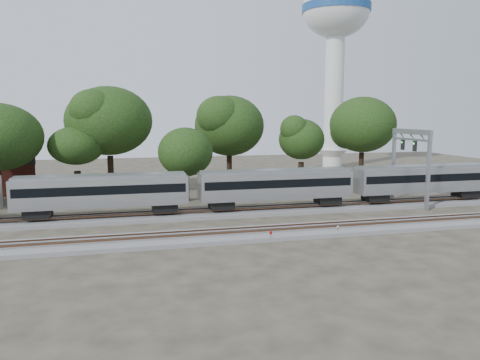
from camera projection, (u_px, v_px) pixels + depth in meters
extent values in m
plane|color=#383328|center=(221.00, 227.00, 47.26)|extent=(160.00, 160.00, 0.00)
cube|color=slate|center=(210.00, 213.00, 53.00)|extent=(160.00, 5.00, 0.40)
cube|color=brown|center=(211.00, 211.00, 52.25)|extent=(160.00, 0.08, 0.15)
cube|color=brown|center=(209.00, 208.00, 53.63)|extent=(160.00, 0.08, 0.15)
cube|color=slate|center=(229.00, 235.00, 43.39)|extent=(160.00, 5.00, 0.40)
cube|color=brown|center=(231.00, 233.00, 42.64)|extent=(160.00, 0.08, 0.15)
cube|color=brown|center=(228.00, 229.00, 44.02)|extent=(160.00, 0.08, 0.15)
cube|color=#B8BBC0|center=(102.00, 191.00, 49.81)|extent=(18.04, 3.11, 3.11)
cube|color=black|center=(102.00, 188.00, 49.77)|extent=(17.42, 3.16, 0.93)
cube|color=gray|center=(102.00, 176.00, 49.59)|extent=(17.62, 2.49, 0.36)
cube|color=black|center=(38.00, 213.00, 48.54)|extent=(2.70, 2.28, 0.93)
cube|color=black|center=(165.00, 207.00, 51.65)|extent=(2.70, 2.28, 0.93)
cube|color=#B8BBC0|center=(276.00, 185.00, 54.45)|extent=(18.04, 3.11, 3.11)
cube|color=black|center=(276.00, 182.00, 54.41)|extent=(17.42, 3.16, 0.93)
cube|color=gray|center=(276.00, 171.00, 54.23)|extent=(17.62, 2.49, 0.36)
cube|color=black|center=(221.00, 204.00, 53.18)|extent=(2.70, 2.28, 0.93)
cube|color=black|center=(327.00, 199.00, 56.29)|extent=(2.70, 2.28, 0.93)
cube|color=#B8BBC0|center=(422.00, 179.00, 59.09)|extent=(18.04, 3.11, 3.11)
cube|color=black|center=(423.00, 177.00, 59.04)|extent=(17.42, 3.16, 0.93)
cube|color=gray|center=(423.00, 167.00, 58.86)|extent=(17.62, 2.49, 0.36)
cube|color=black|center=(375.00, 197.00, 57.81)|extent=(2.70, 2.28, 0.93)
cube|color=black|center=(465.00, 193.00, 60.93)|extent=(2.70, 2.28, 0.93)
cylinder|color=#512D19|center=(271.00, 237.00, 41.97)|extent=(0.06, 0.06, 0.87)
cylinder|color=#B71A0D|center=(271.00, 233.00, 41.92)|extent=(0.31, 0.08, 0.31)
cylinder|color=#512D19|center=(338.00, 230.00, 44.51)|extent=(0.05, 0.05, 0.79)
cylinder|color=silver|center=(338.00, 227.00, 44.46)|extent=(0.27, 0.14, 0.28)
cube|color=#512D19|center=(317.00, 235.00, 43.65)|extent=(0.58, 0.48, 0.30)
cylinder|color=silver|center=(334.00, 103.00, 97.84)|extent=(3.93, 3.93, 27.51)
cone|color=silver|center=(332.00, 159.00, 99.49)|extent=(6.29, 6.29, 3.93)
ellipsoid|color=silver|center=(336.00, 9.00, 95.20)|extent=(13.75, 13.75, 11.69)
cylinder|color=navy|center=(336.00, 9.00, 95.20)|extent=(13.91, 13.91, 1.57)
cube|color=gray|center=(428.00, 171.00, 54.86)|extent=(0.37, 0.37, 9.53)
cube|color=gray|center=(393.00, 164.00, 61.98)|extent=(0.37, 0.37, 9.53)
cube|color=gray|center=(412.00, 132.00, 57.80)|extent=(0.42, 7.83, 0.64)
cube|color=gray|center=(411.00, 139.00, 57.93)|extent=(0.26, 7.83, 0.26)
cube|color=black|center=(415.00, 146.00, 56.74)|extent=(0.26, 0.53, 1.27)
cube|color=black|center=(403.00, 145.00, 59.18)|extent=(0.26, 0.53, 1.27)
cylinder|color=black|center=(78.00, 186.00, 61.95)|extent=(0.70, 0.70, 3.92)
ellipsoid|color=black|center=(76.00, 146.00, 61.21)|extent=(7.39, 7.39, 6.28)
cylinder|color=black|center=(111.00, 176.00, 65.35)|extent=(0.70, 0.70, 5.63)
ellipsoid|color=black|center=(109.00, 121.00, 64.28)|extent=(10.61, 10.61, 9.02)
cylinder|color=black|center=(186.00, 188.00, 61.46)|extent=(0.70, 0.70, 3.49)
ellipsoid|color=black|center=(185.00, 152.00, 60.79)|extent=(6.59, 6.59, 5.60)
cylinder|color=black|center=(229.00, 170.00, 73.89)|extent=(0.70, 0.70, 5.15)
ellipsoid|color=black|center=(229.00, 126.00, 72.91)|extent=(9.71, 9.71, 8.26)
cylinder|color=black|center=(301.00, 176.00, 71.44)|extent=(0.70, 0.70, 4.10)
ellipsoid|color=black|center=(301.00, 139.00, 70.66)|extent=(7.73, 7.73, 6.57)
cylinder|color=black|center=(361.00, 169.00, 75.85)|extent=(0.70, 0.70, 5.23)
ellipsoid|color=black|center=(363.00, 125.00, 74.86)|extent=(9.86, 9.86, 8.38)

